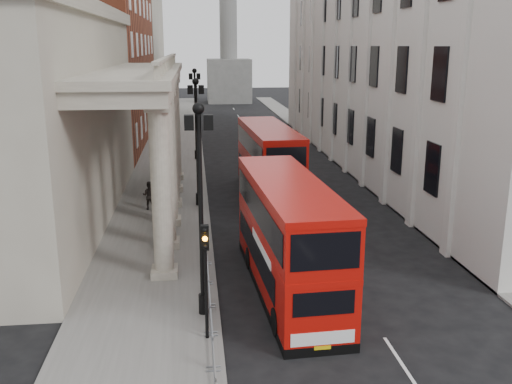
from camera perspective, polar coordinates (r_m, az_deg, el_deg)
ground at (r=19.83m, az=-3.22°, el=-17.34°), size 260.00×260.00×0.00m
sidewalk_west at (r=48.03m, az=-8.75°, el=1.80°), size 6.00×140.00×0.12m
sidewalk_east at (r=50.05m, az=10.48°, el=2.24°), size 3.00×140.00×0.12m
kerb at (r=47.98m, az=-5.23°, el=1.91°), size 0.20×140.00×0.14m
portico_building at (r=36.44m, az=-21.81°, el=6.43°), size 9.00×28.00×12.00m
brick_building at (r=65.57m, az=-15.26°, el=14.45°), size 9.00×32.00×22.00m
west_building_far at (r=97.33m, az=-12.34°, el=13.87°), size 9.00×30.00×20.00m
east_building at (r=51.68m, az=13.25°, el=16.37°), size 8.00×55.00×25.00m
monument_column at (r=109.19m, az=-2.80°, el=17.34°), size 8.00×8.00×54.20m
lamp_post_south at (r=21.56m, az=-5.57°, el=-0.47°), size 1.05×0.44×8.32m
lamp_post_mid at (r=37.25m, az=-5.93°, el=5.84°), size 1.05×0.44×8.32m
lamp_post_north at (r=53.13m, az=-6.08°, el=8.40°), size 1.05×0.44×8.32m
traffic_light at (r=20.20m, az=-5.08°, el=-6.89°), size 0.28×0.33×4.30m
crowd_barriers at (r=21.42m, az=-4.53°, el=-12.72°), size 0.50×18.75×1.10m
bus_near at (r=24.58m, az=3.22°, el=-4.25°), size 3.35×11.51×4.91m
bus_far at (r=39.73m, az=1.28°, el=3.11°), size 3.38×11.78×5.03m
pedestrian_a at (r=34.83m, az=-8.55°, el=-1.60°), size 0.68×0.58×1.57m
pedestrian_b at (r=37.40m, az=-10.61°, el=-0.34°), size 1.05×0.90×1.87m
pedestrian_c at (r=38.35m, az=-8.66°, el=0.12°), size 1.09×0.99×1.87m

